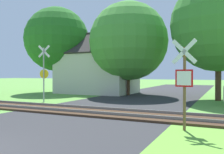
# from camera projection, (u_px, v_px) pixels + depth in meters

# --- Properties ---
(road_asphalt) EXTENTS (8.22, 80.00, 0.01)m
(road_asphalt) POSITION_uv_depth(u_px,v_px,m) (6.00, 139.00, 7.54)
(road_asphalt) COLOR #2D2D30
(road_asphalt) RESTS_ON ground
(rail_track) EXTENTS (60.00, 2.60, 0.22)m
(rail_track) POSITION_uv_depth(u_px,v_px,m) (95.00, 112.00, 12.56)
(rail_track) COLOR #422D1E
(rail_track) RESTS_ON ground
(stop_sign_near) EXTENTS (0.88, 0.17, 3.18)m
(stop_sign_near) POSITION_uv_depth(u_px,v_px,m) (184.00, 79.00, 8.62)
(stop_sign_near) COLOR brown
(stop_sign_near) RESTS_ON ground
(crossing_sign_far) EXTENTS (0.86, 0.25, 3.97)m
(crossing_sign_far) POSITION_uv_depth(u_px,v_px,m) (44.00, 70.00, 17.28)
(crossing_sign_far) COLOR #9E9EA5
(crossing_sign_far) RESTS_ON ground
(house) EXTENTS (7.77, 5.77, 6.25)m
(house) POSITION_uv_depth(u_px,v_px,m) (98.00, 72.00, 25.40)
(house) COLOR beige
(house) RESTS_ON ground
(tree_right) EXTENTS (6.94, 6.94, 9.06)m
(tree_right) POSITION_uv_depth(u_px,v_px,m) (219.00, 24.00, 18.21)
(tree_right) COLOR #513823
(tree_right) RESTS_ON ground
(tree_center) EXTENTS (7.18, 7.18, 8.54)m
(tree_center) POSITION_uv_depth(u_px,v_px,m) (128.00, 41.00, 22.77)
(tree_center) COLOR #513823
(tree_center) RESTS_ON ground
(tree_left) EXTENTS (6.76, 6.76, 9.02)m
(tree_left) POSITION_uv_depth(u_px,v_px,m) (57.00, 39.00, 26.47)
(tree_left) COLOR #513823
(tree_left) RESTS_ON ground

